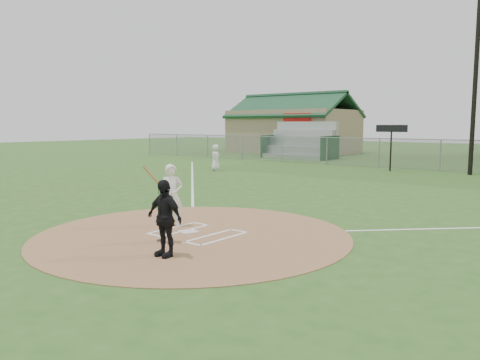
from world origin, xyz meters
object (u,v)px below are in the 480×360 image
Objects in this scene: ondeck_player at (216,158)px; catcher at (165,220)px; umpire at (164,218)px; batter_at_plate at (171,195)px; home_plate at (189,232)px.

catcher is at bearing 166.79° from ondeck_player.
umpire is 3.09m from batter_at_plate.
batter_at_plate is (-1.30, 1.42, 0.32)m from catcher.
ondeck_player is at bearing 127.58° from umpire.
home_plate is at bearing 168.23° from ondeck_player.
batter_at_plate is (-0.92, 0.23, 0.89)m from home_plate.
catcher is 0.65× the size of batter_at_plate.
home_plate is 0.27× the size of ondeck_player.
umpire is at bearing -40.39° from catcher.
catcher is at bearing -72.30° from home_plate.
batter_at_plate reaches higher than catcher.
home_plate is 1.30m from batter_at_plate.
ondeck_player is at bearing 127.71° from batter_at_plate.
ondeck_player reaches higher than home_plate.
catcher reaches higher than home_plate.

